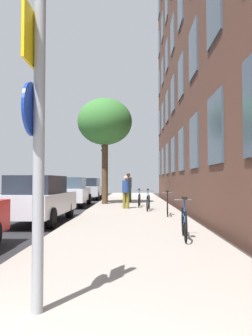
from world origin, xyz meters
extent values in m
plane|color=#332D28|center=(-2.40, 15.00, 0.00)|extent=(41.80, 41.80, 0.00)
cube|color=#232326|center=(-4.50, 15.00, 0.01)|extent=(7.00, 38.00, 0.01)
cube|color=#9E9389|center=(1.10, 15.00, 0.06)|extent=(4.20, 38.00, 0.12)
cube|color=#384756|center=(3.42, 8.25, 2.91)|extent=(0.06, 1.55, 1.98)
cube|color=#384756|center=(3.42, 11.38, 2.91)|extent=(0.06, 1.55, 1.98)
cube|color=#384756|center=(3.42, 14.50, 2.91)|extent=(0.06, 1.55, 1.98)
cube|color=#384756|center=(3.42, 17.62, 2.91)|extent=(0.06, 1.55, 1.98)
cube|color=#384756|center=(3.42, 20.75, 2.91)|extent=(0.06, 1.55, 1.98)
cube|color=#384756|center=(3.42, 23.88, 2.91)|extent=(0.06, 1.55, 1.98)
cube|color=#384756|center=(3.42, 27.00, 2.91)|extent=(0.06, 1.55, 1.98)
cube|color=#384756|center=(3.42, 8.25, 6.37)|extent=(0.06, 1.55, 1.98)
cube|color=#384756|center=(3.42, 11.38, 6.37)|extent=(0.06, 1.55, 1.98)
cube|color=#384756|center=(3.42, 14.50, 6.37)|extent=(0.06, 1.55, 1.98)
cube|color=#384756|center=(3.42, 17.62, 6.37)|extent=(0.06, 1.55, 1.98)
cube|color=#384756|center=(3.42, 20.75, 6.37)|extent=(0.06, 1.55, 1.98)
cube|color=#384756|center=(3.42, 23.88, 6.37)|extent=(0.06, 1.55, 1.98)
cube|color=#384756|center=(3.42, 27.00, 6.37)|extent=(0.06, 1.55, 1.98)
cube|color=#384756|center=(3.42, 14.50, 9.84)|extent=(0.06, 1.55, 1.98)
cube|color=#384756|center=(3.42, 17.62, 9.84)|extent=(0.06, 1.55, 1.98)
cube|color=#384756|center=(3.42, 20.75, 9.84)|extent=(0.06, 1.55, 1.98)
cube|color=#384756|center=(3.42, 23.88, 9.84)|extent=(0.06, 1.55, 1.98)
cube|color=#384756|center=(3.42, 27.00, 9.84)|extent=(0.06, 1.55, 1.98)
cube|color=#384756|center=(3.42, 20.75, 13.31)|extent=(0.06, 1.55, 1.98)
cube|color=#384756|center=(3.42, 23.88, 13.31)|extent=(0.06, 1.55, 1.98)
cube|color=#384756|center=(3.42, 27.00, 13.31)|extent=(0.06, 1.55, 1.98)
cube|color=#384756|center=(3.42, 27.00, 16.78)|extent=(0.06, 1.55, 1.98)
cylinder|color=gray|center=(0.15, 2.62, 1.80)|extent=(0.12, 0.12, 3.36)
cube|color=yellow|center=(0.07, 2.62, 2.97)|extent=(0.03, 0.60, 0.60)
cylinder|color=#14339E|center=(0.07, 2.62, 2.22)|extent=(0.03, 0.56, 0.56)
cylinder|color=black|center=(-0.44, 18.85, 2.06)|extent=(0.12, 0.12, 3.89)
cube|color=black|center=(-0.62, 18.85, 3.56)|extent=(0.20, 0.24, 0.80)
sphere|color=red|center=(-0.73, 18.85, 3.82)|extent=(0.16, 0.16, 0.16)
sphere|color=#523707|center=(-0.73, 18.85, 3.56)|extent=(0.16, 0.16, 0.16)
sphere|color=#083E11|center=(-0.73, 18.85, 3.30)|extent=(0.16, 0.16, 0.16)
cylinder|color=#4C3823|center=(-0.50, 17.84, 2.02)|extent=(0.34, 0.34, 3.80)
ellipsoid|color=#387533|center=(-0.50, 17.84, 4.87)|extent=(3.16, 3.16, 2.68)
torus|color=black|center=(2.37, 7.32, 0.46)|extent=(0.11, 0.69, 0.69)
torus|color=black|center=(2.28, 6.37, 0.46)|extent=(0.11, 0.69, 0.69)
cylinder|color=#194C99|center=(2.33, 6.85, 0.65)|extent=(0.12, 0.81, 0.04)
cylinder|color=#194C99|center=(2.31, 6.61, 0.57)|extent=(0.09, 0.49, 0.27)
cylinder|color=#194C99|center=(2.32, 6.71, 0.91)|extent=(0.04, 0.04, 0.28)
cube|color=black|center=(2.32, 6.71, 1.07)|extent=(0.10, 0.24, 0.06)
cylinder|color=#4C4C4C|center=(2.37, 7.32, 0.99)|extent=(0.42, 0.07, 0.03)
torus|color=black|center=(2.52, 12.34, 0.45)|extent=(0.10, 0.67, 0.66)
torus|color=black|center=(2.43, 11.37, 0.45)|extent=(0.10, 0.67, 0.66)
cylinder|color=black|center=(2.47, 11.86, 0.64)|extent=(0.12, 0.82, 0.04)
cylinder|color=black|center=(2.45, 11.61, 0.55)|extent=(0.09, 0.50, 0.27)
cylinder|color=black|center=(2.46, 11.71, 0.88)|extent=(0.04, 0.04, 0.28)
cube|color=black|center=(2.46, 11.71, 1.04)|extent=(0.10, 0.24, 0.06)
cylinder|color=#4C4C4C|center=(2.52, 12.34, 0.96)|extent=(0.42, 0.07, 0.03)
torus|color=black|center=(1.88, 14.36, 0.46)|extent=(0.12, 0.68, 0.68)
torus|color=black|center=(1.76, 13.40, 0.46)|extent=(0.12, 0.68, 0.68)
cylinder|color=#194C99|center=(1.82, 13.88, 0.65)|extent=(0.15, 0.82, 0.04)
cylinder|color=#194C99|center=(1.79, 13.64, 0.56)|extent=(0.11, 0.50, 0.27)
cylinder|color=#194C99|center=(1.81, 13.74, 0.90)|extent=(0.04, 0.04, 0.28)
cube|color=black|center=(1.81, 13.74, 1.06)|extent=(0.10, 0.24, 0.06)
cylinder|color=#4C4C4C|center=(1.88, 14.36, 0.98)|extent=(0.42, 0.08, 0.03)
torus|color=black|center=(1.50, 16.41, 0.44)|extent=(0.09, 0.64, 0.64)
torus|color=black|center=(1.42, 15.32, 0.44)|extent=(0.09, 0.64, 0.64)
cylinder|color=#194C99|center=(1.46, 15.87, 0.62)|extent=(0.11, 0.93, 0.04)
cylinder|color=#194C99|center=(1.44, 15.59, 0.54)|extent=(0.08, 0.56, 0.30)
cylinder|color=#194C99|center=(1.45, 15.70, 0.86)|extent=(0.04, 0.04, 0.28)
cube|color=black|center=(1.45, 15.70, 1.02)|extent=(0.10, 0.24, 0.06)
cylinder|color=#4C4C4C|center=(1.50, 16.41, 0.94)|extent=(0.42, 0.06, 0.03)
cylinder|color=olive|center=(0.71, 14.80, 0.50)|extent=(0.14, 0.14, 0.77)
cylinder|color=olive|center=(0.88, 14.80, 0.50)|extent=(0.14, 0.14, 0.77)
cylinder|color=navy|center=(0.80, 14.80, 1.18)|extent=(0.35, 0.35, 0.58)
sphere|color=tan|center=(0.80, 14.80, 1.59)|extent=(0.21, 0.21, 0.21)
cylinder|color=#33594C|center=(0.76, 19.44, 0.56)|extent=(0.16, 0.16, 0.87)
cylinder|color=#33594C|center=(0.95, 19.44, 0.56)|extent=(0.16, 0.16, 0.87)
cylinder|color=#4C4742|center=(0.85, 19.44, 1.32)|extent=(0.57, 0.57, 0.65)
sphere|color=#936B4C|center=(0.85, 19.44, 1.79)|extent=(0.24, 0.24, 0.24)
cube|color=silver|center=(-2.11, 10.42, 0.68)|extent=(1.82, 4.40, 0.70)
cube|color=#1E232D|center=(-2.11, 10.21, 1.33)|extent=(1.50, 2.47, 0.60)
cylinder|color=black|center=(-2.89, 11.82, 0.33)|extent=(0.22, 0.64, 0.64)
cylinder|color=black|center=(-1.34, 11.82, 0.33)|extent=(0.22, 0.64, 0.64)
cylinder|color=black|center=(-2.89, 9.03, 0.33)|extent=(0.22, 0.64, 0.64)
cylinder|color=black|center=(-1.34, 9.03, 0.33)|extent=(0.22, 0.64, 0.64)
cube|color=silver|center=(-2.38, 17.47, 0.68)|extent=(2.04, 4.57, 0.70)
cube|color=#384756|center=(-2.38, 17.25, 1.33)|extent=(1.66, 2.58, 0.60)
cylinder|color=black|center=(-3.23, 18.91, 0.33)|extent=(0.22, 0.64, 0.64)
cylinder|color=black|center=(-1.54, 18.91, 0.33)|extent=(0.22, 0.64, 0.64)
cylinder|color=black|center=(-3.23, 16.03, 0.33)|extent=(0.22, 0.64, 0.64)
cylinder|color=black|center=(-1.54, 16.03, 0.33)|extent=(0.22, 0.64, 0.64)
cube|color=#B7B7BC|center=(-2.27, 23.88, 0.68)|extent=(1.88, 4.36, 0.70)
cube|color=#1E232D|center=(-2.27, 23.66, 1.33)|extent=(1.57, 2.45, 0.60)
cylinder|color=black|center=(-3.12, 25.27, 0.33)|extent=(0.22, 0.64, 0.64)
cylinder|color=black|center=(-1.42, 25.27, 0.33)|extent=(0.22, 0.64, 0.64)
cylinder|color=black|center=(-3.12, 22.49, 0.33)|extent=(0.22, 0.64, 0.64)
cylinder|color=black|center=(-1.42, 22.49, 0.33)|extent=(0.22, 0.64, 0.64)
camera|label=1|loc=(1.14, -0.72, 1.48)|focal=34.53mm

